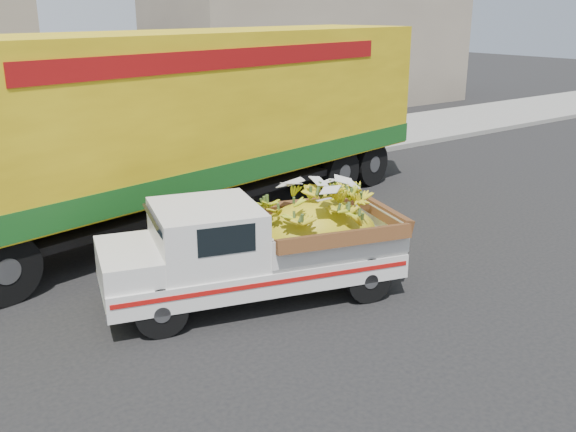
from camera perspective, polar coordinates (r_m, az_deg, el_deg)
ground at (r=9.96m, az=-6.07°, el=-7.14°), size 100.00×100.00×0.00m
curb at (r=15.09m, az=-17.90°, el=1.17°), size 60.00×0.25×0.15m
sidewalk at (r=17.03m, az=-20.29°, el=2.77°), size 60.00×4.00×0.14m
building_right at (r=29.40m, az=2.33°, el=15.61°), size 14.00×6.00×6.00m
pickup_truck at (r=9.64m, az=-1.22°, el=-2.55°), size 4.68×2.78×1.55m
semi_trailer at (r=13.07m, az=-8.35°, el=8.58°), size 12.08×4.61×3.80m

